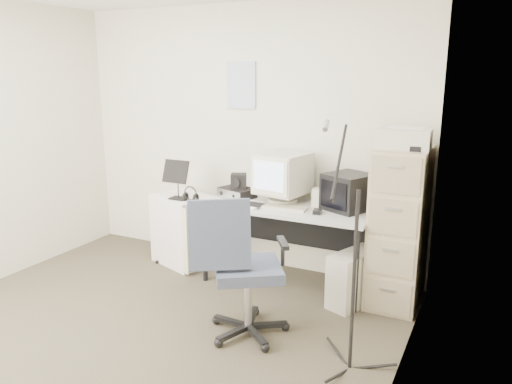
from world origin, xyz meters
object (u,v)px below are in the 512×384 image
at_px(desk, 289,244).
at_px(filing_cabinet, 399,227).
at_px(office_chair, 248,267).
at_px(side_cart, 184,229).

bearing_deg(desk, filing_cabinet, 1.81).
distance_m(desk, office_chair, 0.99).
height_order(office_chair, side_cart, office_chair).
xyz_separation_m(office_chair, side_cart, (-1.22, 0.98, -0.18)).
height_order(desk, office_chair, office_chair).
distance_m(desk, side_cart, 1.13).
height_order(filing_cabinet, office_chair, filing_cabinet).
bearing_deg(office_chair, side_cart, 107.70).
relative_size(filing_cabinet, office_chair, 1.25).
distance_m(filing_cabinet, side_cart, 2.10).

